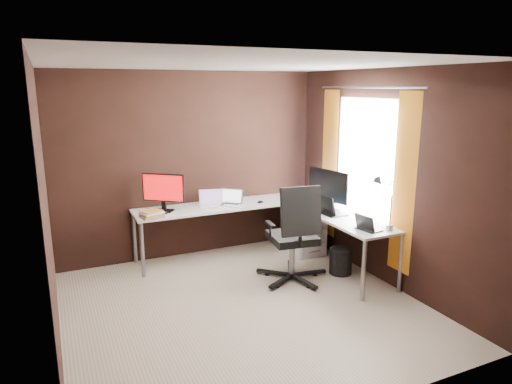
# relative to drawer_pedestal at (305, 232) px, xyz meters

# --- Properties ---
(room) EXTENTS (3.60, 3.60, 2.50)m
(room) POSITION_rel_drawer_pedestal_xyz_m (-1.09, -1.08, 0.98)
(room) COLOR #B6A78D
(room) RESTS_ON ground
(desk) EXTENTS (2.65, 2.25, 0.73)m
(desk) POSITION_rel_drawer_pedestal_xyz_m (-0.59, -0.11, 0.38)
(desk) COLOR white
(desk) RESTS_ON ground
(drawer_pedestal) EXTENTS (0.42, 0.50, 0.60)m
(drawer_pedestal) POSITION_rel_drawer_pedestal_xyz_m (0.00, 0.00, 0.00)
(drawer_pedestal) COLOR white
(drawer_pedestal) RESTS_ON ground
(monitor_left) EXTENTS (0.46, 0.36, 0.48)m
(monitor_left) POSITION_rel_drawer_pedestal_xyz_m (-1.88, 0.38, 0.70)
(monitor_left) COLOR black
(monitor_left) RESTS_ON desk
(monitor_right) EXTENTS (0.22, 0.64, 0.53)m
(monitor_right) POSITION_rel_drawer_pedestal_xyz_m (0.05, -0.47, 0.73)
(monitor_right) COLOR black
(monitor_right) RESTS_ON desk
(laptop_white) EXTENTS (0.36, 0.29, 0.21)m
(laptop_white) POSITION_rel_drawer_pedestal_xyz_m (-1.24, 0.37, 0.48)
(laptop_white) COLOR white
(laptop_white) RESTS_ON desk
(laptop_silver) EXTENTS (0.38, 0.37, 0.21)m
(laptop_silver) POSITION_rel_drawer_pedestal_xyz_m (-0.99, 0.31, 0.48)
(laptop_silver) COLOR silver
(laptop_silver) RESTS_ON desk
(laptop_black_big) EXTENTS (0.29, 0.40, 0.25)m
(laptop_black_big) POSITION_rel_drawer_pedestal_xyz_m (-0.03, -0.62, 0.48)
(laptop_black_big) COLOR black
(laptop_black_big) RESTS_ON desk
(laptop_black_small) EXTENTS (0.23, 0.30, 0.18)m
(laptop_black_small) POSITION_rel_drawer_pedestal_xyz_m (-0.02, -1.36, 0.47)
(laptop_black_small) COLOR black
(laptop_black_small) RESTS_ON desk
(book_stack) EXTENTS (0.30, 0.27, 0.08)m
(book_stack) POSITION_rel_drawer_pedestal_xyz_m (-2.09, 0.15, 0.47)
(book_stack) COLOR #A27757
(book_stack) RESTS_ON desk
(mouse_left) EXTENTS (0.10, 0.08, 0.03)m
(mouse_left) POSITION_rel_drawer_pedestal_xyz_m (-1.91, 0.21, 0.45)
(mouse_left) COLOR black
(mouse_left) RESTS_ON desk
(mouse_corner) EXTENTS (0.10, 0.08, 0.04)m
(mouse_corner) POSITION_rel_drawer_pedestal_xyz_m (-0.59, 0.22, 0.45)
(mouse_corner) COLOR black
(mouse_corner) RESTS_ON desk
(desk_lamp) EXTENTS (0.19, 0.23, 0.60)m
(desk_lamp) POSITION_rel_drawer_pedestal_xyz_m (0.15, -1.40, 0.81)
(desk_lamp) COLOR slate
(desk_lamp) RESTS_ON desk
(office_chair) EXTENTS (0.67, 0.68, 1.20)m
(office_chair) POSITION_rel_drawer_pedestal_xyz_m (-0.61, -0.77, 0.05)
(office_chair) COLOR black
(office_chair) RESTS_ON ground
(wastebasket) EXTENTS (0.30, 0.30, 0.32)m
(wastebasket) POSITION_rel_drawer_pedestal_xyz_m (0.03, -0.83, -0.14)
(wastebasket) COLOR black
(wastebasket) RESTS_ON ground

